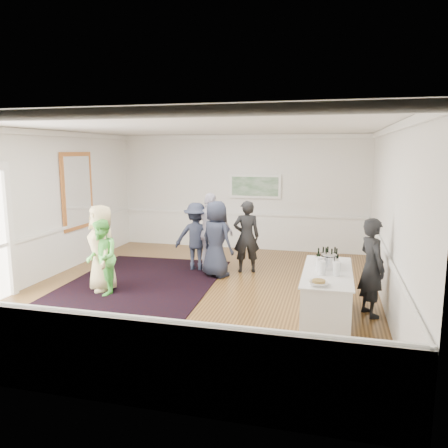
% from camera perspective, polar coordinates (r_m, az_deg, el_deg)
% --- Properties ---
extents(floor, '(8.00, 8.00, 0.00)m').
position_cam_1_polar(floor, '(8.82, -3.28, -8.68)').
color(floor, brown).
rests_on(floor, ground).
extents(ceiling, '(7.00, 8.00, 0.02)m').
position_cam_1_polar(ceiling, '(8.39, -3.50, 12.56)').
color(ceiling, white).
rests_on(ceiling, wall_back).
extents(wall_left, '(0.02, 8.00, 3.20)m').
position_cam_1_polar(wall_left, '(10.08, -22.73, 2.22)').
color(wall_left, white).
rests_on(wall_left, floor).
extents(wall_right, '(0.02, 8.00, 3.20)m').
position_cam_1_polar(wall_right, '(8.12, 20.86, 0.72)').
color(wall_right, white).
rests_on(wall_right, floor).
extents(wall_back, '(7.00, 0.02, 3.20)m').
position_cam_1_polar(wall_back, '(12.31, 2.26, 4.17)').
color(wall_back, white).
rests_on(wall_back, floor).
extents(wall_front, '(7.00, 0.02, 3.20)m').
position_cam_1_polar(wall_front, '(4.87, -17.81, -4.73)').
color(wall_front, white).
rests_on(wall_front, floor).
extents(wainscoting, '(7.00, 8.00, 1.00)m').
position_cam_1_polar(wainscoting, '(8.68, -3.32, -5.54)').
color(wainscoting, white).
rests_on(wainscoting, floor).
extents(mirror, '(0.05, 1.25, 1.85)m').
position_cam_1_polar(mirror, '(11.09, -18.58, 4.11)').
color(mirror, '#CC793C').
rests_on(mirror, wall_left).
extents(landscape_painting, '(1.44, 0.06, 0.66)m').
position_cam_1_polar(landscape_painting, '(12.16, 4.06, 4.94)').
color(landscape_painting, white).
rests_on(landscape_painting, wall_back).
extents(area_rug, '(3.16, 4.05, 0.02)m').
position_cam_1_polar(area_rug, '(9.55, -10.46, -7.34)').
color(area_rug, black).
rests_on(area_rug, floor).
extents(serving_table, '(0.78, 2.05, 0.83)m').
position_cam_1_polar(serving_table, '(7.45, 13.26, -9.04)').
color(serving_table, silver).
rests_on(serving_table, floor).
extents(bartender, '(0.63, 0.72, 1.67)m').
position_cam_1_polar(bartender, '(7.73, 18.74, -5.37)').
color(bartender, black).
rests_on(bartender, floor).
extents(guest_tan, '(0.98, 0.98, 1.72)m').
position_cam_1_polar(guest_tan, '(8.95, -15.68, -3.05)').
color(guest_tan, tan).
rests_on(guest_tan, floor).
extents(guest_green, '(0.88, 0.91, 1.47)m').
position_cam_1_polar(guest_green, '(8.73, -15.67, -4.22)').
color(guest_green, '#62D957').
rests_on(guest_green, floor).
extents(guest_lilac, '(1.11, 0.57, 1.81)m').
position_cam_1_polar(guest_lilac, '(10.01, -1.72, -1.10)').
color(guest_lilac, '#BCB5CB').
rests_on(guest_lilac, floor).
extents(guest_dark_a, '(1.08, 0.70, 1.58)m').
position_cam_1_polar(guest_dark_a, '(10.15, -3.63, -1.64)').
color(guest_dark_a, '#22273A').
rests_on(guest_dark_a, floor).
extents(guest_dark_b, '(0.70, 0.57, 1.65)m').
position_cam_1_polar(guest_dark_b, '(9.94, 2.95, -1.66)').
color(guest_dark_b, black).
rests_on(guest_dark_b, floor).
extents(guest_navy, '(0.98, 0.87, 1.69)m').
position_cam_1_polar(guest_navy, '(9.58, -1.01, -1.97)').
color(guest_navy, '#22273A').
rests_on(guest_navy, floor).
extents(wine_bottles, '(0.38, 0.23, 0.31)m').
position_cam_1_polar(wine_bottles, '(7.70, 13.43, -4.05)').
color(wine_bottles, black).
rests_on(wine_bottles, serving_table).
extents(juice_pitchers, '(0.39, 0.33, 0.24)m').
position_cam_1_polar(juice_pitchers, '(7.14, 13.16, -5.41)').
color(juice_pitchers, '#76B942').
rests_on(juice_pitchers, serving_table).
extents(ice_bucket, '(0.26, 0.26, 0.24)m').
position_cam_1_polar(ice_bucket, '(7.44, 13.49, -4.85)').
color(ice_bucket, silver).
rests_on(ice_bucket, serving_table).
extents(nut_bowl, '(0.29, 0.29, 0.08)m').
position_cam_1_polar(nut_bowl, '(6.54, 12.27, -7.48)').
color(nut_bowl, white).
rests_on(nut_bowl, serving_table).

